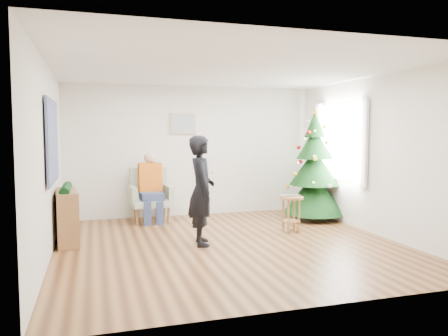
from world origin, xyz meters
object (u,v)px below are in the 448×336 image
object	(u,v)px
armchair	(151,202)
console	(67,216)
christmas_tree	(314,169)
stool	(291,214)
standing_man	(201,190)

from	to	relation	value
armchair	console	xyz separation A→B (m)	(-1.42, -1.25, 0.03)
christmas_tree	console	bearing A→B (deg)	-172.87
christmas_tree	armchair	world-z (taller)	christmas_tree
stool	armchair	bearing A→B (deg)	144.30
christmas_tree	stool	world-z (taller)	christmas_tree
standing_man	console	distance (m)	2.10
christmas_tree	standing_man	bearing A→B (deg)	-153.58
standing_man	christmas_tree	bearing A→B (deg)	-57.73
armchair	standing_man	distance (m)	2.07
standing_man	console	world-z (taller)	standing_man
christmas_tree	armchair	xyz separation A→B (m)	(-3.06, 0.69, -0.60)
stool	standing_man	bearing A→B (deg)	-166.55
christmas_tree	standing_man	world-z (taller)	christmas_tree
christmas_tree	armchair	distance (m)	3.19
armchair	standing_man	size ratio (longest dim) A/B	0.62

